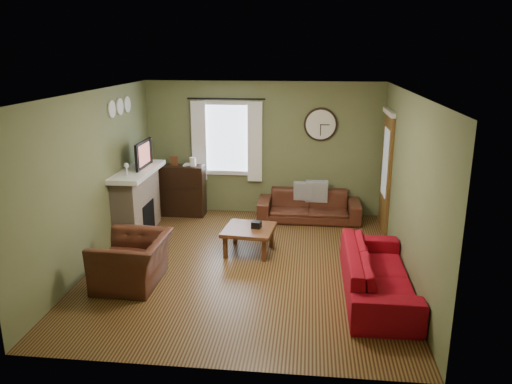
# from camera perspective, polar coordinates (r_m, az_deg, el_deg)

# --- Properties ---
(floor) EXTENTS (4.60, 5.20, 0.00)m
(floor) POSITION_cam_1_polar(r_m,az_deg,el_deg) (7.71, -1.07, -8.32)
(floor) COLOR #553A1D
(floor) RESTS_ON ground
(ceiling) EXTENTS (4.60, 5.20, 0.00)m
(ceiling) POSITION_cam_1_polar(r_m,az_deg,el_deg) (7.05, -1.18, 11.31)
(ceiling) COLOR white
(ceiling) RESTS_ON ground
(wall_left) EXTENTS (0.00, 5.20, 2.60)m
(wall_left) POSITION_cam_1_polar(r_m,az_deg,el_deg) (7.90, -17.92, 1.47)
(wall_left) COLOR #636D44
(wall_left) RESTS_ON ground
(wall_right) EXTENTS (0.00, 5.20, 2.60)m
(wall_right) POSITION_cam_1_polar(r_m,az_deg,el_deg) (7.35, 16.96, 0.50)
(wall_right) COLOR #636D44
(wall_right) RESTS_ON ground
(wall_back) EXTENTS (4.60, 0.00, 2.60)m
(wall_back) POSITION_cam_1_polar(r_m,az_deg,el_deg) (9.79, 0.82, 4.96)
(wall_back) COLOR #636D44
(wall_back) RESTS_ON ground
(wall_front) EXTENTS (4.60, 0.00, 2.60)m
(wall_front) POSITION_cam_1_polar(r_m,az_deg,el_deg) (4.84, -5.08, -6.89)
(wall_front) COLOR #636D44
(wall_front) RESTS_ON ground
(fireplace) EXTENTS (0.40, 1.40, 1.10)m
(fireplace) POSITION_cam_1_polar(r_m,az_deg,el_deg) (9.05, -13.46, -1.32)
(fireplace) COLOR tan
(fireplace) RESTS_ON floor
(firebox) EXTENTS (0.04, 0.60, 0.55)m
(firebox) POSITION_cam_1_polar(r_m,az_deg,el_deg) (9.06, -12.23, -2.88)
(firebox) COLOR black
(firebox) RESTS_ON fireplace
(mantel) EXTENTS (0.58, 1.60, 0.08)m
(mantel) POSITION_cam_1_polar(r_m,az_deg,el_deg) (8.88, -13.52, 2.31)
(mantel) COLOR white
(mantel) RESTS_ON fireplace
(tv) EXTENTS (0.08, 0.60, 0.35)m
(tv) POSITION_cam_1_polar(r_m,az_deg,el_deg) (8.97, -13.18, 3.86)
(tv) COLOR black
(tv) RESTS_ON mantel
(tv_screen) EXTENTS (0.02, 0.62, 0.36)m
(tv_screen) POSITION_cam_1_polar(r_m,az_deg,el_deg) (8.93, -12.71, 4.21)
(tv_screen) COLOR #994C3F
(tv_screen) RESTS_ON mantel
(medallion_left) EXTENTS (0.28, 0.28, 0.03)m
(medallion_left) POSITION_cam_1_polar(r_m,az_deg,el_deg) (8.45, -16.17, 9.09)
(medallion_left) COLOR white
(medallion_left) RESTS_ON wall_left
(medallion_mid) EXTENTS (0.28, 0.28, 0.03)m
(medallion_mid) POSITION_cam_1_polar(r_m,az_deg,el_deg) (8.77, -15.31, 9.39)
(medallion_mid) COLOR white
(medallion_mid) RESTS_ON wall_left
(medallion_right) EXTENTS (0.28, 0.28, 0.03)m
(medallion_right) POSITION_cam_1_polar(r_m,az_deg,el_deg) (9.09, -14.51, 9.66)
(medallion_right) COLOR white
(medallion_right) RESTS_ON wall_left
(window_pane) EXTENTS (1.00, 0.02, 1.30)m
(window_pane) POSITION_cam_1_polar(r_m,az_deg,el_deg) (9.83, -3.28, 6.16)
(window_pane) COLOR silver
(window_pane) RESTS_ON wall_back
(curtain_rod) EXTENTS (0.03, 0.03, 1.50)m
(curtain_rod) POSITION_cam_1_polar(r_m,az_deg,el_deg) (9.63, -3.45, 10.58)
(curtain_rod) COLOR black
(curtain_rod) RESTS_ON wall_back
(curtain_left) EXTENTS (0.28, 0.04, 1.55)m
(curtain_left) POSITION_cam_1_polar(r_m,az_deg,el_deg) (9.84, -6.54, 5.81)
(curtain_left) COLOR white
(curtain_left) RESTS_ON wall_back
(curtain_right) EXTENTS (0.28, 0.04, 1.55)m
(curtain_right) POSITION_cam_1_polar(r_m,az_deg,el_deg) (9.66, -0.13, 5.72)
(curtain_right) COLOR white
(curtain_right) RESTS_ON wall_back
(wall_clock) EXTENTS (0.64, 0.06, 0.64)m
(wall_clock) POSITION_cam_1_polar(r_m,az_deg,el_deg) (9.62, 7.40, 7.65)
(wall_clock) COLOR white
(wall_clock) RESTS_ON wall_back
(door) EXTENTS (0.05, 0.90, 2.10)m
(door) POSITION_cam_1_polar(r_m,az_deg,el_deg) (9.17, 14.63, 2.08)
(door) COLOR brown
(door) RESTS_ON floor
(bookshelf) EXTENTS (0.84, 0.36, 1.00)m
(bookshelf) POSITION_cam_1_polar(r_m,az_deg,el_deg) (9.91, -8.30, 0.17)
(bookshelf) COLOR black
(bookshelf) RESTS_ON floor
(book) EXTENTS (0.18, 0.25, 0.02)m
(book) POSITION_cam_1_polar(r_m,az_deg,el_deg) (9.84, -8.24, 2.84)
(book) COLOR #562F18
(book) RESTS_ON bookshelf
(sofa_brown) EXTENTS (1.94, 0.76, 0.57)m
(sofa_brown) POSITION_cam_1_polar(r_m,az_deg,el_deg) (9.61, 6.07, -1.59)
(sofa_brown) COLOR #452015
(sofa_brown) RESTS_ON floor
(pillow_left) EXTENTS (0.37, 0.14, 0.36)m
(pillow_left) POSITION_cam_1_polar(r_m,az_deg,el_deg) (9.63, 5.40, 0.11)
(pillow_left) COLOR #989EA4
(pillow_left) RESTS_ON sofa_brown
(pillow_right) EXTENTS (0.42, 0.13, 0.42)m
(pillow_right) POSITION_cam_1_polar(r_m,az_deg,el_deg) (9.64, 6.95, 0.09)
(pillow_right) COLOR #989EA4
(pillow_right) RESTS_ON sofa_brown
(sofa_red) EXTENTS (0.85, 2.19, 0.64)m
(sofa_red) POSITION_cam_1_polar(r_m,az_deg,el_deg) (6.90, 13.72, -8.97)
(sofa_red) COLOR maroon
(sofa_red) RESTS_ON floor
(armchair) EXTENTS (0.94, 1.07, 0.69)m
(armchair) POSITION_cam_1_polar(r_m,az_deg,el_deg) (7.21, -13.93, -7.65)
(armchair) COLOR #452015
(armchair) RESTS_ON floor
(coffee_table) EXTENTS (0.86, 0.86, 0.42)m
(coffee_table) POSITION_cam_1_polar(r_m,az_deg,el_deg) (8.10, -0.79, -5.50)
(coffee_table) COLOR #562F18
(coffee_table) RESTS_ON floor
(tissue_box) EXTENTS (0.16, 0.16, 0.11)m
(tissue_box) POSITION_cam_1_polar(r_m,az_deg,el_deg) (8.03, 0.05, -4.23)
(tissue_box) COLOR black
(tissue_box) RESTS_ON coffee_table
(wine_glass_a) EXTENTS (0.08, 0.08, 0.22)m
(wine_glass_a) POSITION_cam_1_polar(r_m,az_deg,el_deg) (8.39, -14.58, 2.49)
(wine_glass_a) COLOR white
(wine_glass_a) RESTS_ON mantel
(wine_glass_b) EXTENTS (0.07, 0.07, 0.19)m
(wine_glass_b) POSITION_cam_1_polar(r_m,az_deg,el_deg) (8.41, -14.51, 2.44)
(wine_glass_b) COLOR white
(wine_glass_b) RESTS_ON mantel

